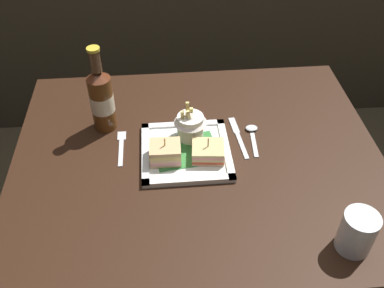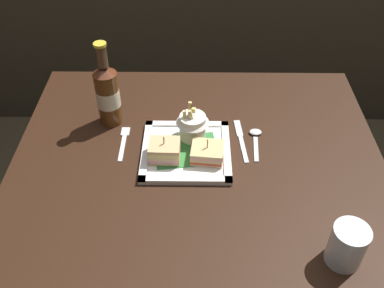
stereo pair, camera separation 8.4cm
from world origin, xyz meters
name	(u,v)px [view 1 (the left image)]	position (x,y,z in m)	size (l,w,h in m)	color
dining_table	(198,189)	(0.00, 0.00, 0.65)	(1.01, 0.84, 0.78)	black
square_plate	(186,152)	(-0.03, 0.01, 0.78)	(0.24, 0.24, 0.02)	white
sandwich_half_left	(165,153)	(-0.09, -0.01, 0.81)	(0.08, 0.07, 0.07)	tan
sandwich_half_right	(208,152)	(0.02, -0.01, 0.81)	(0.09, 0.08, 0.07)	tan
fries_cup	(190,123)	(-0.02, 0.07, 0.84)	(0.09, 0.09, 0.12)	white
beer_bottle	(102,98)	(-0.26, 0.15, 0.88)	(0.07, 0.07, 0.26)	#5A3314
water_glass	(356,234)	(0.31, -0.32, 0.82)	(0.08, 0.08, 0.10)	silver
fork	(121,146)	(-0.21, 0.06, 0.78)	(0.02, 0.14, 0.00)	silver
knife	(238,135)	(0.12, 0.07, 0.78)	(0.03, 0.18, 0.00)	silver
spoon	(252,132)	(0.16, 0.08, 0.78)	(0.04, 0.13, 0.01)	silver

